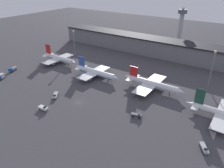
{
  "coord_description": "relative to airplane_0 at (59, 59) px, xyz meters",
  "views": [
    {
      "loc": [
        79.14,
        -80.49,
        68.36
      ],
      "look_at": [
        9.42,
        21.65,
        6.0
      ],
      "focal_mm": 35.0,
      "sensor_mm": 36.0,
      "label": 1
    }
  ],
  "objects": [
    {
      "name": "service_vehicle_0",
      "position": [
        -16.61,
        -33.66,
        -1.83
      ],
      "size": [
        3.87,
        7.1,
        3.28
      ],
      "rotation": [
        0.0,
        0.0,
        -1.34
      ],
      "color": "#195199",
      "rests_on": "ground"
    },
    {
      "name": "control_tower",
      "position": [
        66.21,
        112.04,
        19.23
      ],
      "size": [
        9.0,
        9.0,
        39.17
      ],
      "color": "#99999E",
      "rests_on": "ground"
    },
    {
      "name": "service_vehicle_2",
      "position": [
        -10.3,
        -47.13,
        -1.64
      ],
      "size": [
        4.6,
        6.51,
        3.68
      ],
      "rotation": [
        0.0,
        0.0,
        -1.18
      ],
      "color": "#195199",
      "rests_on": "ground"
    },
    {
      "name": "airplane_2",
      "position": [
        86.94,
        0.13,
        0.14
      ],
      "size": [
        42.58,
        33.91,
        13.0
      ],
      "rotation": [
        0.0,
        0.0,
        0.0
      ],
      "color": "silver",
      "rests_on": "ground"
    },
    {
      "name": "service_vehicle_3",
      "position": [
        129.82,
        -38.56,
        -2.49
      ],
      "size": [
        5.47,
        6.91,
        2.49
      ],
      "rotation": [
        0.0,
        0.0,
        -1.0
      ],
      "color": "#9EA3A8",
      "rests_on": "ground"
    },
    {
      "name": "service_vehicle_1",
      "position": [
        41.82,
        -42.88,
        -2.49
      ],
      "size": [
        6.53,
        7.65,
        2.49
      ],
      "rotation": [
        0.0,
        0.0,
        -0.93
      ],
      "color": "#9EA3A8",
      "rests_on": "ground"
    },
    {
      "name": "lamp_post_1",
      "position": [
        117.18,
        23.6,
        12.86
      ],
      "size": [
        1.8,
        1.8,
        26.13
      ],
      "color": "slate",
      "rests_on": "ground"
    },
    {
      "name": "terminal_building",
      "position": [
        58.17,
        65.63,
        4.33
      ],
      "size": [
        202.51,
        20.02,
        15.85
      ],
      "color": "slate",
      "rests_on": "ground"
    },
    {
      "name": "service_vehicle_4",
      "position": [
        47.28,
        -56.82,
        -2.36
      ],
      "size": [
        5.92,
        2.77,
        2.75
      ],
      "rotation": [
        0.0,
        0.0,
        0.03
      ],
      "color": "white",
      "rests_on": "ground"
    },
    {
      "name": "airplane_0",
      "position": [
        0.0,
        0.0,
        0.0
      ],
      "size": [
        38.64,
        29.8,
        14.07
      ],
      "rotation": [
        0.0,
        0.0,
        0.0
      ],
      "color": "silver",
      "rests_on": "ground"
    },
    {
      "name": "service_vehicle_5",
      "position": [
        93.82,
        -33.4,
        -2.41
      ],
      "size": [
        6.18,
        3.4,
        2.65
      ],
      "rotation": [
        0.0,
        0.0,
        0.22
      ],
      "color": "#282D38",
      "rests_on": "ground"
    },
    {
      "name": "airplane_1",
      "position": [
        44.13,
        -5.58,
        0.03
      ],
      "size": [
        40.15,
        29.16,
        13.33
      ],
      "rotation": [
        0.0,
        0.0,
        0.0
      ],
      "color": "white",
      "rests_on": "ground"
    },
    {
      "name": "ground",
      "position": [
        58.17,
        -39.77,
        -3.66
      ],
      "size": [
        600.0,
        600.0,
        0.0
      ],
      "primitive_type": "plane",
      "color": "#423F44"
    },
    {
      "name": "lamp_post_0",
      "position": [
        -3.41,
        23.6,
        11.25
      ],
      "size": [
        1.8,
        1.8,
        23.21
      ],
      "color": "slate",
      "rests_on": "ground"
    }
  ]
}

